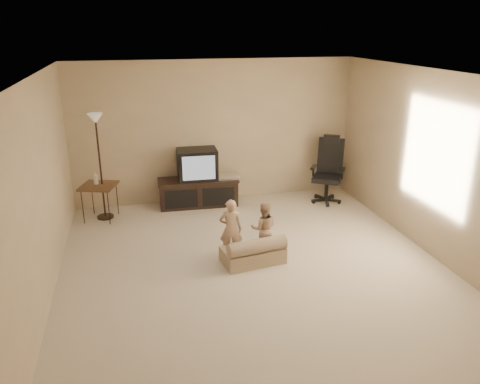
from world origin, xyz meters
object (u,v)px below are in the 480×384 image
at_px(toddler_left, 231,229).
at_px(office_chair, 328,178).
at_px(tv_stand, 198,182).
at_px(floor_lamp, 98,143).
at_px(toddler_right, 264,228).
at_px(side_table, 98,186).
at_px(child_sofa, 254,252).

bearing_deg(toddler_left, office_chair, -126.22).
height_order(tv_stand, office_chair, office_chair).
height_order(office_chair, toddler_left, office_chair).
distance_m(floor_lamp, toddler_right, 3.02).
bearing_deg(office_chair, tv_stand, -155.16).
bearing_deg(toddler_right, side_table, -27.27).
xyz_separation_m(floor_lamp, child_sofa, (2.00, -2.11, -1.11)).
height_order(side_table, toddler_right, side_table).
distance_m(office_chair, child_sofa, 2.78).
xyz_separation_m(side_table, floor_lamp, (0.06, 0.03, 0.70)).
xyz_separation_m(toddler_left, toddler_right, (0.47, 0.02, -0.05)).
bearing_deg(child_sofa, office_chair, 37.62).
bearing_deg(floor_lamp, toddler_left, -47.25).
bearing_deg(toddler_left, tv_stand, -71.91).
xyz_separation_m(child_sofa, toddler_left, (-0.27, 0.23, 0.27)).
bearing_deg(toddler_right, tv_stand, -62.48).
relative_size(floor_lamp, toddler_left, 2.03).
bearing_deg(office_chair, side_table, -147.85).
height_order(floor_lamp, child_sofa, floor_lamp).
xyz_separation_m(office_chair, floor_lamp, (-3.91, 0.11, 0.84)).
bearing_deg(child_sofa, side_table, 126.17).
xyz_separation_m(tv_stand, toddler_left, (0.12, -2.11, 0.01)).
relative_size(side_table, toddler_right, 1.04).
distance_m(tv_stand, side_table, 1.70).
relative_size(tv_stand, toddler_right, 1.88).
relative_size(tv_stand, floor_lamp, 0.82).
relative_size(tv_stand, child_sofa, 1.65).
bearing_deg(toddler_left, child_sofa, 154.11).
bearing_deg(floor_lamp, child_sofa, -46.45).
bearing_deg(office_chair, toddler_left, -107.57).
xyz_separation_m(side_table, child_sofa, (2.06, -2.08, -0.41)).
bearing_deg(side_table, toddler_right, -38.93).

